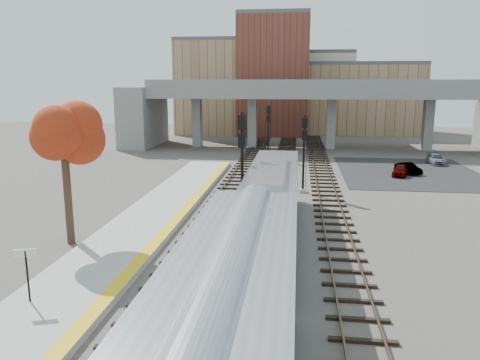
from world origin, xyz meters
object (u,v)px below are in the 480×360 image
(signal_mast_near, at_px, (242,168))
(signal_mast_far, at_px, (268,133))
(car_a, at_px, (400,170))
(car_c, at_px, (436,159))
(tree, at_px, (63,132))
(car_b, at_px, (408,168))
(signal_mast_mid, at_px, (304,156))
(locomotive, at_px, (271,201))

(signal_mast_near, relative_size, signal_mast_far, 1.13)
(car_a, relative_size, car_c, 0.88)
(signal_mast_near, distance_m, car_a, 22.50)
(signal_mast_far, height_order, car_c, signal_mast_far)
(tree, bearing_deg, signal_mast_near, 29.70)
(signal_mast_near, relative_size, car_b, 2.26)
(car_a, bearing_deg, signal_mast_mid, -121.59)
(signal_mast_mid, height_order, car_b, signal_mast_mid)
(locomotive, distance_m, car_b, 25.29)
(signal_mast_near, bearing_deg, car_a, 51.78)
(signal_mast_mid, bearing_deg, car_a, 40.81)
(tree, bearing_deg, signal_mast_mid, 47.09)
(signal_mast_mid, distance_m, car_a, 13.05)
(car_b, distance_m, car_c, 7.69)
(locomotive, distance_m, signal_mast_mid, 12.29)
(signal_mast_mid, bearing_deg, signal_mast_near, -114.15)
(tree, bearing_deg, signal_mast_far, 73.69)
(signal_mast_far, bearing_deg, signal_mast_near, -90.00)
(tree, relative_size, car_a, 2.65)
(signal_mast_near, distance_m, signal_mast_mid, 10.04)
(car_c, bearing_deg, locomotive, -121.04)
(signal_mast_far, xyz_separation_m, car_c, (19.26, -1.54, -2.51))
(signal_mast_far, bearing_deg, car_c, -4.57)
(car_b, bearing_deg, locomotive, -144.91)
(locomotive, xyz_separation_m, signal_mast_mid, (2.00, 12.10, 0.84))
(car_b, bearing_deg, signal_mast_mid, -162.57)
(tree, height_order, car_b, tree)
(signal_mast_near, distance_m, tree, 11.14)
(car_b, bearing_deg, tree, -159.62)
(signal_mast_near, bearing_deg, signal_mast_mid, 65.85)
(signal_mast_near, distance_m, signal_mast_far, 26.67)
(car_c, bearing_deg, tree, -132.83)
(locomotive, distance_m, tree, 12.45)
(locomotive, bearing_deg, car_a, 60.27)
(signal_mast_mid, xyz_separation_m, car_b, (10.75, 9.68, -2.54))
(locomotive, xyz_separation_m, car_c, (17.16, 28.08, -1.69))
(signal_mast_mid, relative_size, signal_mast_far, 1.01)
(signal_mast_near, bearing_deg, tree, -150.30)
(locomotive, bearing_deg, signal_mast_mid, 80.61)
(signal_mast_near, relative_size, tree, 0.83)
(car_b, bearing_deg, car_a, -153.64)
(locomotive, bearing_deg, car_b, 59.64)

